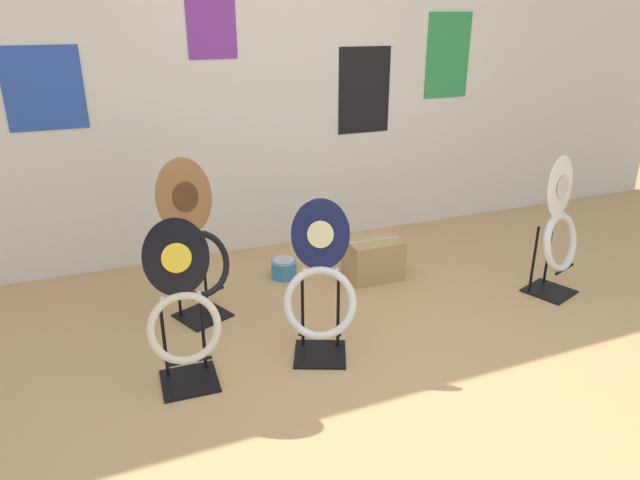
% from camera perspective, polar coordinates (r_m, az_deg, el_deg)
% --- Properties ---
extents(ground_plane, '(14.00, 14.00, 0.00)m').
position_cam_1_polar(ground_plane, '(2.97, 8.84, -14.68)').
color(ground_plane, tan).
extents(wall_back, '(8.00, 0.07, 2.60)m').
position_cam_1_polar(wall_back, '(4.36, -5.02, 15.79)').
color(wall_back, silver).
rests_on(wall_back, ground_plane).
extents(toilet_seat_display_jazz_black, '(0.37, 0.29, 0.86)m').
position_cam_1_polar(toilet_seat_display_jazz_black, '(2.87, -13.56, -7.14)').
color(toilet_seat_display_jazz_black, black).
rests_on(toilet_seat_display_jazz_black, ground_plane).
extents(toilet_seat_display_white_plain, '(0.42, 0.36, 0.93)m').
position_cam_1_polar(toilet_seat_display_white_plain, '(3.99, 22.79, 0.81)').
color(toilet_seat_display_white_plain, black).
rests_on(toilet_seat_display_white_plain, ground_plane).
extents(toilet_seat_display_navy_moon, '(0.44, 0.42, 0.85)m').
position_cam_1_polar(toilet_seat_display_navy_moon, '(3.02, 0.01, -4.91)').
color(toilet_seat_display_navy_moon, black).
rests_on(toilet_seat_display_navy_moon, ground_plane).
extents(toilet_seat_display_woodgrain, '(0.45, 0.38, 0.98)m').
position_cam_1_polar(toilet_seat_display_woodgrain, '(3.46, -12.37, -0.67)').
color(toilet_seat_display_woodgrain, black).
rests_on(toilet_seat_display_woodgrain, ground_plane).
extents(paint_can, '(0.18, 0.18, 0.14)m').
position_cam_1_polar(paint_can, '(4.04, -3.63, -2.77)').
color(paint_can, teal).
rests_on(paint_can, ground_plane).
extents(storage_box, '(0.38, 0.28, 0.29)m').
position_cam_1_polar(storage_box, '(4.03, 5.35, -1.87)').
color(storage_box, tan).
rests_on(storage_box, ground_plane).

